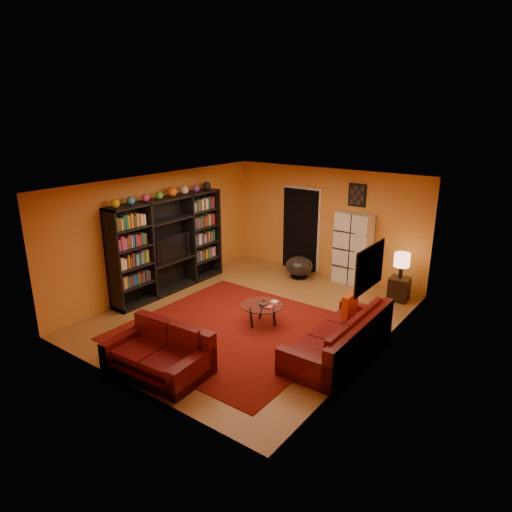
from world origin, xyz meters
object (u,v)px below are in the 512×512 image
Objects in this scene: tv at (170,248)px; loveseat at (162,353)px; coffee_table at (262,307)px; entertainment_unit at (169,245)px; side_table at (399,289)px; storage_cabinet at (353,249)px; sofa at (344,339)px; bowl_chair at (299,266)px; table_lamp at (402,260)px.

tv is 3.39m from loveseat.
loveseat is 2.23m from coffee_table.
entertainment_unit is 5.06m from side_table.
storage_cabinet is at bearing -47.09° from tv.
entertainment_unit is at bearing 40.35° from loveseat.
bowl_chair is at bearing 132.23° from sofa.
coffee_table is at bearing -121.68° from table_lamp.
table_lamp is (4.29, 2.49, -0.12)m from tv.
bowl_chair reaches higher than coffee_table.
storage_cabinet reaches higher than loveseat.
bowl_chair is 1.29× the size of side_table.
entertainment_unit is 1.79× the size of storage_cabinet.
coffee_table is 1.60× the size of side_table.
coffee_table is 2.70m from bowl_chair.
tv is 0.59× the size of storage_cabinet.
table_lamp reaches higher than coffee_table.
bowl_chair is (1.87, 2.40, -0.72)m from tv.
sofa is 1.41× the size of storage_cabinet.
storage_cabinet reaches higher than sofa.
side_table is at bearing 91.02° from sofa.
storage_cabinet is 1.30m from table_lamp.
loveseat is 2.04× the size of coffee_table.
sofa is 4.73× the size of side_table.
table_lamp is at bearing -10.44° from storage_cabinet.
tv is 5.02m from side_table.
table_lamp is (-0.07, 2.80, 0.61)m from sofa.
entertainment_unit is 5.00m from table_lamp.
sofa is at bearing -94.02° from tv.
coffee_table is at bearing -12.68° from loveseat.
loveseat is (2.34, -2.41, -0.77)m from entertainment_unit.
entertainment_unit reaches higher than bowl_chair.
table_lamp reaches higher than loveseat.
storage_cabinet is at bearing 42.26° from entertainment_unit.
sofa is 1.44× the size of loveseat.
bowl_chair is 2.43m from side_table.
bowl_chair is (1.92, 2.38, -0.77)m from entertainment_unit.
loveseat is at bearing -45.93° from entertainment_unit.
coffee_table is at bearing -4.45° from entertainment_unit.
bowl_chair is (-1.16, -0.42, -0.55)m from storage_cabinet.
tv reaches higher than coffee_table.
tv is 0.42× the size of sofa.
entertainment_unit is 3.03× the size of tv.
sofa is 2.95× the size of coffee_table.
storage_cabinet is (-1.33, 3.13, 0.55)m from sofa.
entertainment_unit reaches higher than storage_cabinet.
sofa is 3.44m from storage_cabinet.
side_table is at bearing -26.01° from loveseat.
tv is at bearing 39.95° from loveseat.
bowl_chair is (-2.50, 2.70, 0.00)m from sofa.
entertainment_unit is at bearing 175.55° from coffee_table.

